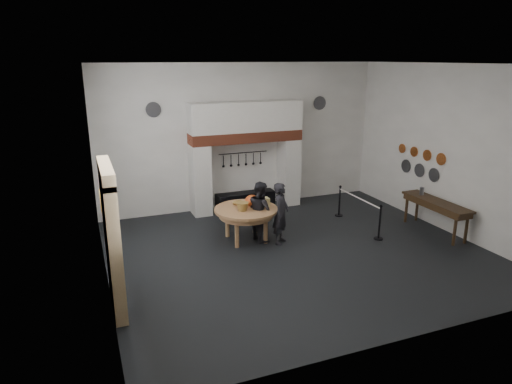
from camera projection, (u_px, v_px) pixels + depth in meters
name	position (u px, v px, depth m)	size (l,w,h in m)	color
floor	(297.00, 251.00, 11.35)	(9.00, 8.00, 0.02)	black
ceiling	(302.00, 64.00, 10.08)	(9.00, 8.00, 0.02)	silver
wall_back	(242.00, 137.00, 14.29)	(9.00, 0.02, 4.50)	white
wall_front	(413.00, 216.00, 7.14)	(9.00, 0.02, 4.50)	white
wall_left	(98.00, 181.00, 9.15)	(0.02, 8.00, 4.50)	white
wall_right	(449.00, 150.00, 12.28)	(0.02, 8.00, 4.50)	white
chimney_pier_left	(200.00, 180.00, 13.79)	(0.55, 0.70, 2.15)	silver
chimney_pier_right	(289.00, 171.00, 14.82)	(0.55, 0.70, 2.15)	silver
hearth_brick_band	(246.00, 136.00, 13.96)	(3.50, 0.72, 0.32)	#9E442B
chimney_hood	(246.00, 116.00, 13.79)	(3.50, 0.70, 0.90)	silver
iron_range	(245.00, 200.00, 14.61)	(1.90, 0.45, 0.50)	black
utensil_rail	(243.00, 153.00, 14.36)	(0.02, 0.02, 1.60)	black
door_recess	(108.00, 245.00, 8.55)	(0.04, 1.10, 2.50)	black
door_jamb_near	(116.00, 257.00, 7.94)	(0.22, 0.30, 2.60)	tan
door_jamb_far	(110.00, 230.00, 9.19)	(0.22, 0.30, 2.60)	tan
door_lintel	(106.00, 173.00, 8.18)	(0.22, 1.70, 0.30)	tan
wall_plaque	(101.00, 201.00, 10.06)	(0.05, 0.34, 0.44)	gold
work_table	(246.00, 210.00, 11.84)	(1.65, 1.65, 0.07)	tan
pumpkin	(252.00, 201.00, 11.95)	(0.36, 0.36, 0.31)	#D24E1D
cheese_block_big	(265.00, 202.00, 11.93)	(0.22, 0.22, 0.24)	#FFEB98
cheese_block_small	(260.00, 200.00, 12.19)	(0.18, 0.18, 0.20)	#DAC582
wicker_basket	(243.00, 207.00, 11.61)	(0.32, 0.32, 0.22)	olive
bread_loaf	(238.00, 202.00, 12.09)	(0.31, 0.18, 0.13)	olive
visitor_near	(281.00, 213.00, 11.66)	(0.59, 0.39, 1.61)	black
visitor_far	(261.00, 211.00, 11.88)	(0.77, 0.60, 1.58)	black
side_table	(436.00, 202.00, 12.37)	(0.55, 2.20, 0.06)	#3A2615
pewter_jug	(422.00, 191.00, 12.86)	(0.12, 0.12, 0.22)	#525358
copper_pan_a	(441.00, 159.00, 12.53)	(0.34, 0.34, 0.03)	#C6662D
copper_pan_b	(427.00, 155.00, 13.03)	(0.32, 0.32, 0.03)	#C6662D
copper_pan_c	(414.00, 152.00, 13.52)	(0.30, 0.30, 0.03)	#C6662D
copper_pan_d	(402.00, 148.00, 14.01)	(0.28, 0.28, 0.03)	#C6662D
pewter_plate_left	(434.00, 175.00, 12.86)	(0.40, 0.40, 0.03)	#4C4C51
pewter_plate_mid	(419.00, 170.00, 13.39)	(0.40, 0.40, 0.03)	#4C4C51
pewter_plate_right	(406.00, 166.00, 13.93)	(0.40, 0.40, 0.03)	#4C4C51
pewter_plate_back_left	(153.00, 110.00, 13.04)	(0.44, 0.44, 0.03)	#4C4C51
pewter_plate_back_right	(320.00, 103.00, 14.92)	(0.44, 0.44, 0.03)	#4C4C51
barrier_post_near	(380.00, 223.00, 11.98)	(0.05, 0.05, 0.90)	black
barrier_post_far	(340.00, 202.00, 13.77)	(0.05, 0.05, 0.90)	black
barrier_rope	(359.00, 198.00, 12.76)	(0.04, 0.04, 2.00)	white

